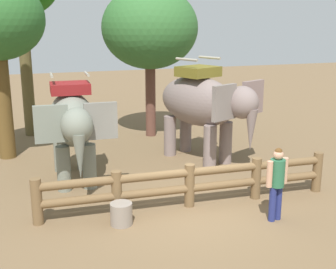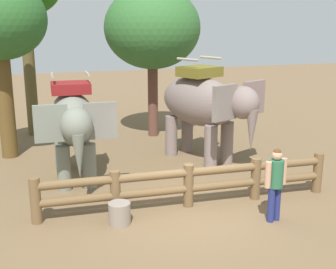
# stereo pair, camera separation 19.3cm
# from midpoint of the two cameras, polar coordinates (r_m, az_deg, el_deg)

# --- Properties ---
(ground_plane) EXTENTS (60.00, 60.00, 0.00)m
(ground_plane) POSITION_cam_midpoint_polar(r_m,az_deg,el_deg) (10.60, 2.78, -9.71)
(ground_plane) COLOR brown
(log_fence) EXTENTS (7.24, 0.62, 1.05)m
(log_fence) POSITION_cam_midpoint_polar(r_m,az_deg,el_deg) (10.60, 2.27, -6.16)
(log_fence) COLOR brown
(log_fence) RESTS_ON ground
(elephant_near_left) EXTENTS (1.98, 3.47, 2.98)m
(elephant_near_left) POSITION_cam_midpoint_polar(r_m,az_deg,el_deg) (12.17, -12.64, 1.49)
(elephant_near_left) COLOR slate
(elephant_near_left) RESTS_ON ground
(elephant_center) EXTENTS (2.84, 3.86, 3.25)m
(elephant_center) POSITION_cam_midpoint_polar(r_m,az_deg,el_deg) (13.76, 4.17, 3.92)
(elephant_center) COLOR gray
(elephant_center) RESTS_ON ground
(tourist_woman_in_black) EXTENTS (0.58, 0.39, 1.68)m
(tourist_woman_in_black) POSITION_cam_midpoint_polar(r_m,az_deg,el_deg) (10.00, 13.31, -5.61)
(tourist_woman_in_black) COLOR navy
(tourist_woman_in_black) RESTS_ON ground
(tree_back_center) EXTENTS (3.54, 3.54, 5.58)m
(tree_back_center) POSITION_cam_midpoint_polar(r_m,az_deg,el_deg) (16.70, -2.69, 13.47)
(tree_back_center) COLOR brown
(tree_back_center) RESTS_ON ground
(feed_bucket) EXTENTS (0.49, 0.49, 0.50)m
(feed_bucket) POSITION_cam_midpoint_polar(r_m,az_deg,el_deg) (9.87, -6.60, -10.12)
(feed_bucket) COLOR gray
(feed_bucket) RESTS_ON ground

